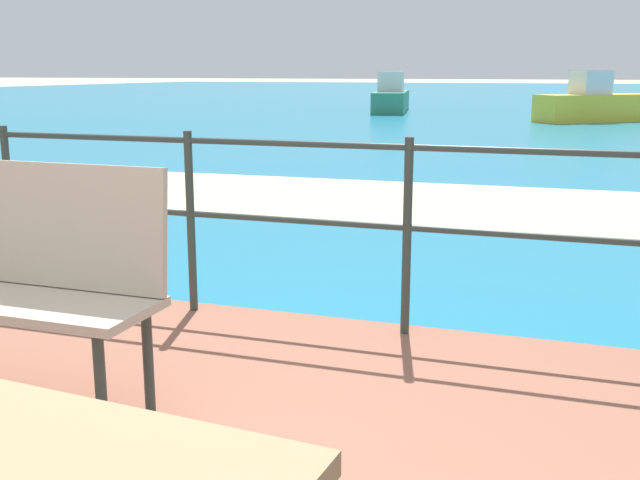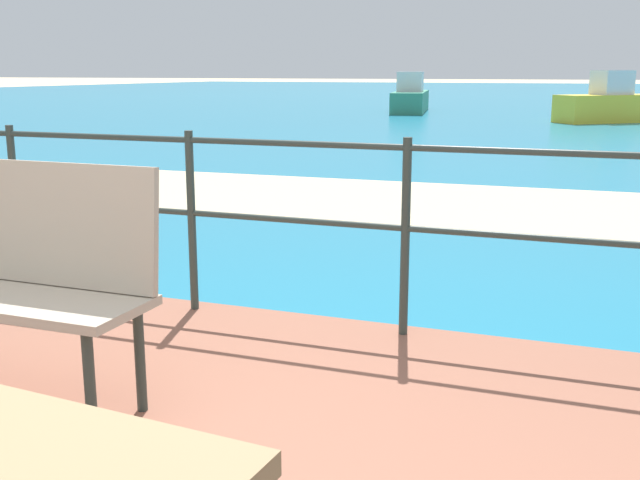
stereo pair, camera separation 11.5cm
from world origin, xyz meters
TOP-DOWN VIEW (x-y plane):
  - sea_water at (0.00, 40.00)m, footprint 90.00×90.00m
  - beach_strip at (0.00, 6.60)m, footprint 54.05×4.09m
  - railing_fence at (0.00, 2.48)m, footprint 5.94×0.04m
  - boat_mid at (1.84, 20.82)m, footprint 3.56×3.12m
  - boat_far at (-4.62, 23.95)m, footprint 1.73×4.90m

SIDE VIEW (x-z plane):
  - sea_water at x=0.00m, z-range 0.00..0.01m
  - beach_strip at x=0.00m, z-range 0.00..0.01m
  - boat_mid at x=1.84m, z-range -0.21..1.12m
  - boat_far at x=-4.62m, z-range -0.19..1.11m
  - railing_fence at x=0.00m, z-range 0.19..1.16m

